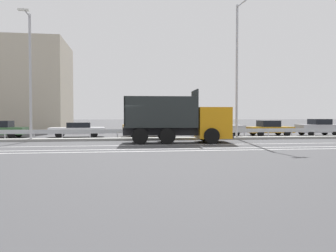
# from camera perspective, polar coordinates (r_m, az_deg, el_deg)

# --- Properties ---
(ground_plane) EXTENTS (320.00, 320.00, 0.00)m
(ground_plane) POSITION_cam_1_polar(r_m,az_deg,el_deg) (22.34, -6.31, -2.94)
(ground_plane) COLOR #424244
(lane_strip_0) EXTENTS (69.62, 0.16, 0.01)m
(lane_strip_0) POSITION_cam_1_polar(r_m,az_deg,el_deg) (20.70, 2.22, -3.29)
(lane_strip_0) COLOR silver
(lane_strip_0) RESTS_ON ground_plane
(lane_strip_1) EXTENTS (69.62, 0.16, 0.01)m
(lane_strip_1) POSITION_cam_1_polar(r_m,az_deg,el_deg) (18.37, 3.52, -3.93)
(lane_strip_1) COLOR silver
(lane_strip_1) RESTS_ON ground_plane
(lane_strip_2) EXTENTS (69.62, 0.16, 0.01)m
(lane_strip_2) POSITION_cam_1_polar(r_m,az_deg,el_deg) (17.24, 4.28, -4.30)
(lane_strip_2) COLOR silver
(lane_strip_2) RESTS_ON ground_plane
(median_island) EXTENTS (38.29, 1.10, 0.18)m
(median_island) POSITION_cam_1_polar(r_m,az_deg,el_deg) (24.81, -6.46, -2.27)
(median_island) COLOR gray
(median_island) RESTS_ON ground_plane
(median_guardrail) EXTENTS (69.62, 0.09, 0.78)m
(median_guardrail) POSITION_cam_1_polar(r_m,az_deg,el_deg) (26.07, -6.53, -1.02)
(median_guardrail) COLOR #9EA0A5
(median_guardrail) RESTS_ON ground_plane
(dump_truck) EXTENTS (7.39, 3.10, 3.59)m
(dump_truck) POSITION_cam_1_polar(r_m,az_deg,el_deg) (22.52, 3.78, 0.36)
(dump_truck) COLOR orange
(dump_truck) RESTS_ON ground_plane
(median_road_sign) EXTENTS (0.86, 0.16, 2.37)m
(median_road_sign) POSITION_cam_1_polar(r_m,az_deg,el_deg) (25.76, 8.27, 0.56)
(median_road_sign) COLOR white
(median_road_sign) RESTS_ON ground_plane
(street_lamp_1) EXTENTS (0.71, 1.88, 9.13)m
(street_lamp_1) POSITION_cam_1_polar(r_m,az_deg,el_deg) (25.71, -22.93, 8.74)
(street_lamp_1) COLOR #ADADB2
(street_lamp_1) RESTS_ON ground_plane
(street_lamp_2) EXTENTS (0.71, 2.47, 10.55)m
(street_lamp_2) POSITION_cam_1_polar(r_m,az_deg,el_deg) (26.63, 12.05, 10.30)
(street_lamp_2) COLOR #ADADB2
(street_lamp_2) RESTS_ON ground_plane
(parked_car_4) EXTENTS (4.72, 2.28, 1.27)m
(parked_car_4) POSITION_cam_1_polar(r_m,az_deg,el_deg) (29.25, -15.45, -0.59)
(parked_car_4) COLOR silver
(parked_car_4) RESTS_ON ground_plane
(parked_car_5) EXTENTS (4.56, 2.06, 1.60)m
(parked_car_5) POSITION_cam_1_polar(r_m,az_deg,el_deg) (29.03, -3.41, -0.28)
(parked_car_5) COLOR #B27A14
(parked_car_5) RESTS_ON ground_plane
(parked_car_6) EXTENTS (4.76, 2.01, 1.54)m
(parked_car_6) POSITION_cam_1_polar(r_m,az_deg,el_deg) (30.00, 8.69, -0.29)
(parked_car_6) COLOR #A3A3A8
(parked_car_6) RESTS_ON ground_plane
(parked_car_7) EXTENTS (4.12, 1.93, 1.42)m
(parked_car_7) POSITION_cam_1_polar(r_m,az_deg,el_deg) (31.57, 17.23, -0.36)
(parked_car_7) COLOR #B27A14
(parked_car_7) RESTS_ON ground_plane
(parked_car_8) EXTENTS (3.83, 1.90, 1.55)m
(parked_car_8) POSITION_cam_1_polar(r_m,az_deg,el_deg) (33.70, 24.75, -0.20)
(parked_car_8) COLOR #A3A3A8
(parked_car_8) RESTS_ON ground_plane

